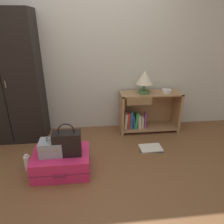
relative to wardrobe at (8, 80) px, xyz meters
The scene contains 11 objects.
ground_plane 1.95m from the wardrobe, 45.07° to the right, with size 9.00×9.00×0.00m, color brown.
back_wall 1.28m from the wardrobe, 13.79° to the left, with size 6.40×0.10×2.60m, color beige.
wardrobe is the anchor object (origin of this frame).
bookshelf 2.22m from the wardrobe, ahead, with size 1.00×0.38×0.68m.
table_lamp 2.05m from the wardrobe, ahead, with size 0.27×0.27×0.36m.
bowl 2.44m from the wardrobe, ahead, with size 0.15×0.15×0.05m, color silver.
suitcase_large 1.49m from the wardrobe, 49.39° to the right, with size 0.69×0.52×0.27m.
train_case 1.33m from the wardrobe, 53.45° to the right, with size 0.27×0.22×0.26m.
handbag 1.42m from the wardrobe, 47.18° to the right, with size 0.32×0.17×0.41m.
bottle 1.27m from the wardrobe, 66.91° to the right, with size 0.08×0.08×0.22m.
open_book_on_floor 2.33m from the wardrobe, 15.28° to the right, with size 0.36×0.27×0.02m.
Camera 1 is at (-0.01, -1.91, 1.72)m, focal length 33.33 mm.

